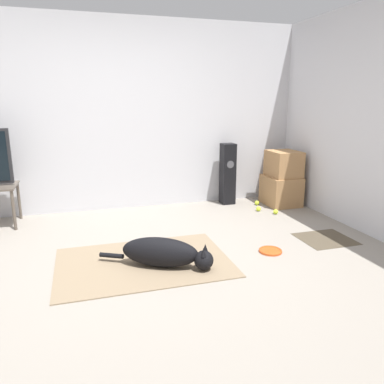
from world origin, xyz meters
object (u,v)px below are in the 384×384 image
at_px(tennis_ball_near_speaker, 258,209).
at_px(tennis_ball_loose_on_carpet, 276,212).
at_px(tennis_ball_by_boxes, 257,203).
at_px(dog, 164,253).
at_px(frisbee, 270,251).
at_px(floor_speaker, 228,174).
at_px(cardboard_box_upper, 284,164).
at_px(cardboard_box_lower, 281,190).

xyz_separation_m(tennis_ball_near_speaker, tennis_ball_loose_on_carpet, (0.16, -0.19, 0.00)).
bearing_deg(tennis_ball_loose_on_carpet, tennis_ball_by_boxes, 95.18).
bearing_deg(dog, tennis_ball_near_speaker, 39.86).
distance_m(frisbee, tennis_ball_by_boxes, 1.72).
bearing_deg(floor_speaker, cardboard_box_upper, -21.25).
distance_m(dog, cardboard_box_lower, 2.62).
bearing_deg(frisbee, tennis_ball_by_boxes, 68.25).
distance_m(cardboard_box_upper, floor_speaker, 0.81).
height_order(floor_speaker, tennis_ball_loose_on_carpet, floor_speaker).
bearing_deg(cardboard_box_lower, tennis_ball_loose_on_carpet, -126.50).
bearing_deg(dog, floor_speaker, 53.78).
relative_size(cardboard_box_lower, tennis_ball_loose_on_carpet, 7.83).
relative_size(cardboard_box_upper, tennis_ball_loose_on_carpet, 7.02).
height_order(cardboard_box_upper, tennis_ball_loose_on_carpet, cardboard_box_upper).
bearing_deg(tennis_ball_by_boxes, frisbee, -111.75).
bearing_deg(cardboard_box_upper, tennis_ball_near_speaker, -155.73).
height_order(frisbee, cardboard_box_lower, cardboard_box_lower).
bearing_deg(tennis_ball_loose_on_carpet, dog, -146.81).
distance_m(tennis_ball_by_boxes, tennis_ball_near_speaker, 0.30).
bearing_deg(floor_speaker, tennis_ball_near_speaker, -62.39).
xyz_separation_m(cardboard_box_lower, tennis_ball_by_boxes, (-0.35, 0.06, -0.18)).
bearing_deg(cardboard_box_upper, cardboard_box_lower, 173.18).
relative_size(dog, tennis_ball_loose_on_carpet, 14.81).
xyz_separation_m(tennis_ball_by_boxes, tennis_ball_near_speaker, (-0.11, -0.28, 0.00)).
xyz_separation_m(cardboard_box_upper, floor_speaker, (-0.74, 0.29, -0.16)).
xyz_separation_m(cardboard_box_lower, cardboard_box_upper, (0.02, -0.00, 0.39)).
distance_m(frisbee, tennis_ball_near_speaker, 1.42).
height_order(dog, tennis_ball_loose_on_carpet, dog).
height_order(frisbee, floor_speaker, floor_speaker).
distance_m(frisbee, floor_speaker, 1.89).
relative_size(cardboard_box_upper, floor_speaker, 0.52).
relative_size(tennis_ball_by_boxes, tennis_ball_loose_on_carpet, 1.00).
relative_size(floor_speaker, tennis_ball_near_speaker, 13.39).
xyz_separation_m(cardboard_box_upper, tennis_ball_loose_on_carpet, (-0.32, -0.41, -0.57)).
bearing_deg(tennis_ball_loose_on_carpet, cardboard_box_upper, 51.81).
height_order(cardboard_box_lower, tennis_ball_near_speaker, cardboard_box_lower).
distance_m(dog, frisbee, 1.11).
height_order(tennis_ball_by_boxes, tennis_ball_loose_on_carpet, same).
bearing_deg(cardboard_box_upper, floor_speaker, 158.75).
distance_m(cardboard_box_lower, cardboard_box_upper, 0.39).
bearing_deg(cardboard_box_lower, dog, -142.94).
xyz_separation_m(floor_speaker, tennis_ball_by_boxes, (0.38, -0.22, -0.41)).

